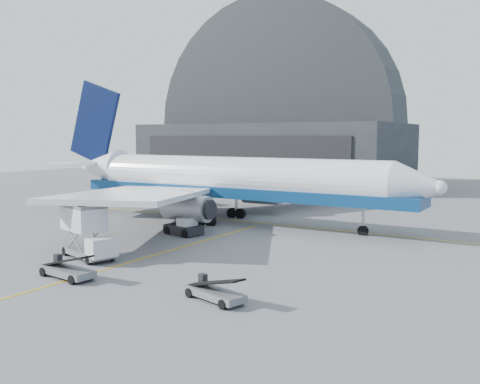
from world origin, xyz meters
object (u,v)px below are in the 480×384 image
Objects in this scene: catering_truck at (87,233)px; belt_loader_b at (214,292)px; airliner at (221,180)px; belt_loader_a at (66,270)px; pushback_tug at (184,228)px.

catering_truck is 1.36× the size of belt_loader_b.
catering_truck reaches higher than belt_loader_b.
catering_truck is (0.97, -20.94, -2.74)m from airliner.
belt_loader_a is (4.29, -25.93, -4.20)m from airliner.
belt_loader_b is (11.50, 1.05, -0.05)m from belt_loader_a.
catering_truck is 1.51× the size of pushback_tug.
belt_loader_b is (15.79, -24.87, -4.25)m from airliner.
pushback_tug is 0.83× the size of belt_loader_a.
pushback_tug is at bearing -81.03° from airliner.
pushback_tug is 21.55m from belt_loader_b.
belt_loader_a is at bearing -68.32° from pushback_tug.
catering_truck is 12.19m from pushback_tug.
belt_loader_a is (3.32, -4.99, -1.46)m from catering_truck.
belt_loader_a reaches higher than pushback_tug.
airliner is at bearing 111.03° from pushback_tug.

